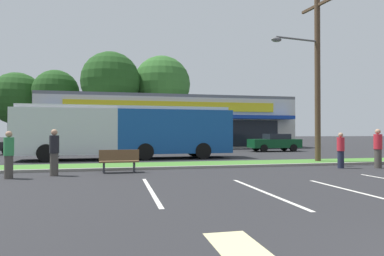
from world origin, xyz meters
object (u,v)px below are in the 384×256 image
(car_2, at_px, (275,142))
(pedestrian_near_bench, at_px, (341,150))
(car_3, at_px, (30,145))
(pedestrian_by_pole, at_px, (378,148))
(bus_stop_bench, at_px, (119,160))
(pedestrian_mid, at_px, (9,155))
(city_bus, at_px, (128,130))
(utility_pole, at_px, (315,72))
(pedestrian_far, at_px, (54,152))

(car_2, distance_m, pedestrian_near_bench, 13.64)
(car_3, distance_m, pedestrian_by_pole, 23.07)
(bus_stop_bench, xyz_separation_m, pedestrian_mid, (-3.88, -0.93, 0.35))
(bus_stop_bench, xyz_separation_m, pedestrian_by_pole, (11.72, -0.80, 0.41))
(city_bus, height_order, pedestrian_by_pole, city_bus)
(pedestrian_by_pole, distance_m, pedestrian_mid, 15.59)
(car_3, bearing_deg, pedestrian_by_pole, -37.86)
(pedestrian_near_bench, bearing_deg, city_bus, 160.36)
(city_bus, relative_size, car_2, 2.99)
(utility_pole, bearing_deg, pedestrian_by_pole, -63.38)
(pedestrian_mid, xyz_separation_m, pedestrian_far, (1.45, 0.48, 0.04))
(utility_pole, distance_m, pedestrian_near_bench, 4.78)
(pedestrian_by_pole, bearing_deg, city_bus, -93.61)
(pedestrian_mid, bearing_deg, utility_pole, -99.66)
(pedestrian_near_bench, xyz_separation_m, pedestrian_by_pole, (1.71, -0.34, 0.08))
(bus_stop_bench, relative_size, pedestrian_near_bench, 0.97)
(pedestrian_by_pole, bearing_deg, bus_stop_bench, -61.74)
(pedestrian_by_pole, bearing_deg, utility_pole, -121.21)
(pedestrian_near_bench, bearing_deg, pedestrian_mid, -158.50)
(utility_pole, bearing_deg, pedestrian_far, -169.02)
(pedestrian_mid, distance_m, pedestrian_far, 1.53)
(pedestrian_near_bench, relative_size, pedestrian_mid, 0.96)
(city_bus, distance_m, bus_stop_bench, 7.36)
(pedestrian_near_bench, height_order, pedestrian_by_pole, pedestrian_by_pole)
(bus_stop_bench, bearing_deg, city_bus, -94.58)
(bus_stop_bench, distance_m, pedestrian_by_pole, 11.75)
(car_3, distance_m, pedestrian_near_bench, 21.52)
(utility_pole, height_order, pedestrian_near_bench, utility_pole)
(pedestrian_by_pole, height_order, pedestrian_mid, pedestrian_by_pole)
(city_bus, distance_m, pedestrian_mid, 9.34)
(bus_stop_bench, bearing_deg, car_2, -136.11)
(pedestrian_near_bench, relative_size, pedestrian_by_pole, 0.91)
(pedestrian_by_pole, bearing_deg, pedestrian_near_bench, -68.94)
(utility_pole, distance_m, pedestrian_mid, 15.03)
(car_3, xyz_separation_m, pedestrian_mid, (2.62, -14.28, 0.13))
(utility_pole, relative_size, pedestrian_mid, 5.34)
(car_3, bearing_deg, pedestrian_far, -73.58)
(utility_pole, bearing_deg, car_2, 74.52)
(pedestrian_far, bearing_deg, city_bus, -163.73)
(city_bus, height_order, pedestrian_far, city_bus)
(utility_pole, height_order, pedestrian_mid, utility_pole)
(car_3, xyz_separation_m, pedestrian_by_pole, (18.21, -14.16, 0.19))
(car_3, xyz_separation_m, pedestrian_far, (4.07, -13.80, 0.17))
(city_bus, height_order, pedestrian_mid, city_bus)
(bus_stop_bench, relative_size, pedestrian_mid, 0.94)
(city_bus, relative_size, pedestrian_by_pole, 7.20)
(pedestrian_near_bench, height_order, pedestrian_far, pedestrian_far)
(city_bus, xyz_separation_m, pedestrian_mid, (-4.45, -8.16, -0.91))
(bus_stop_bench, bearing_deg, pedestrian_far, 10.45)
(car_3, height_order, pedestrian_near_bench, pedestrian_near_bench)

